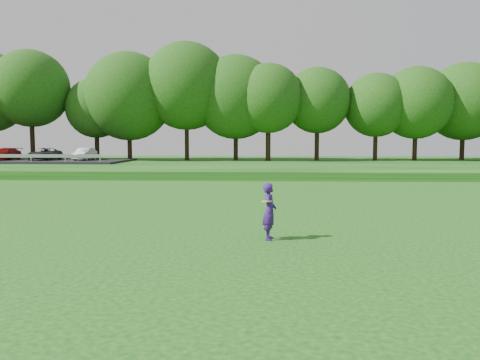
{
  "coord_description": "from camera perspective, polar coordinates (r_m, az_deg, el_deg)",
  "views": [
    {
      "loc": [
        1.46,
        -12.15,
        2.72
      ],
      "look_at": [
        0.66,
        4.56,
        1.3
      ],
      "focal_mm": 35.0,
      "sensor_mm": 36.0,
      "label": 1
    }
  ],
  "objects": [
    {
      "name": "walking_path",
      "position": [
        32.3,
        0.16,
        0.06
      ],
      "size": [
        130.0,
        1.6,
        0.04
      ],
      "primitive_type": "cube",
      "color": "gray",
      "rests_on": "ground"
    },
    {
      "name": "woman",
      "position": [
        12.85,
        3.6,
        -3.83
      ],
      "size": [
        0.43,
        0.64,
        1.56
      ],
      "color": "#37186F",
      "rests_on": "ground"
    },
    {
      "name": "ground",
      "position": [
        12.54,
        -4.03,
        -7.69
      ],
      "size": [
        140.0,
        140.0,
        0.0
      ],
      "primitive_type": "plane",
      "color": "#0D4711",
      "rests_on": "ground"
    },
    {
      "name": "parking_lot",
      "position": [
        51.59,
        -26.56,
        2.47
      ],
      "size": [
        24.0,
        9.0,
        1.38
      ],
      "color": "black",
      "rests_on": "berm"
    },
    {
      "name": "berm",
      "position": [
        46.24,
        0.94,
        1.86
      ],
      "size": [
        130.0,
        30.0,
        0.6
      ],
      "primitive_type": "cube",
      "color": "#0D4711",
      "rests_on": "ground"
    },
    {
      "name": "treeline",
      "position": [
        50.46,
        1.1,
        10.98
      ],
      "size": [
        104.0,
        7.0,
        15.0
      ],
      "primitive_type": null,
      "color": "#154510",
      "rests_on": "berm"
    }
  ]
}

